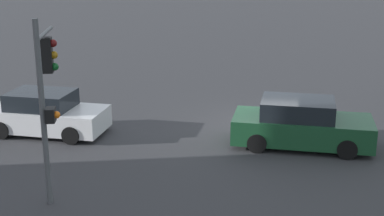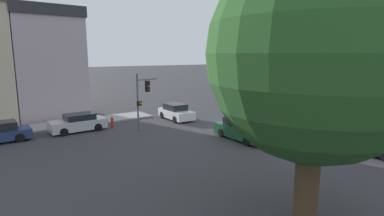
{
  "view_description": "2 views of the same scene",
  "coord_description": "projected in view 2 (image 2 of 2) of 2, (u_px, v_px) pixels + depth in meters",
  "views": [
    {
      "loc": [
        -0.27,
        18.57,
        6.12
      ],
      "look_at": [
        2.18,
        2.81,
        1.38
      ],
      "focal_mm": 50.0,
      "sensor_mm": 36.0,
      "label": 1
    },
    {
      "loc": [
        -15.99,
        17.38,
        5.97
      ],
      "look_at": [
        0.73,
        5.03,
        2.34
      ],
      "focal_mm": 28.0,
      "sensor_mm": 36.0,
      "label": 2
    }
  ],
  "objects": [
    {
      "name": "ground_plane",
      "position": [
        248.0,
        132.0,
        23.87
      ],
      "size": [
        300.0,
        300.0,
        0.0
      ],
      "primitive_type": "plane",
      "color": "#333335"
    },
    {
      "name": "street_tree",
      "position": [
        316.0,
        55.0,
        9.78
      ],
      "size": [
        7.27,
        7.27,
        9.67
      ],
      "color": "#4C3823",
      "rests_on": "ground_plane"
    },
    {
      "name": "crossing_car_2",
      "position": [
        243.0,
        129.0,
        21.65
      ],
      "size": [
        4.48,
        2.16,
        1.55
      ],
      "rotation": [
        0.0,
        0.0,
        3.09
      ],
      "color": "#194728",
      "rests_on": "ground_plane"
    },
    {
      "name": "parked_car_0",
      "position": [
        78.0,
        123.0,
        23.97
      ],
      "size": [
        2.04,
        4.25,
        1.4
      ],
      "rotation": [
        0.0,
        0.0,
        1.59
      ],
      "color": "#B7B7BC",
      "rests_on": "ground_plane"
    },
    {
      "name": "traffic_signal",
      "position": [
        143.0,
        94.0,
        23.67
      ],
      "size": [
        0.97,
        2.23,
        4.62
      ],
      "rotation": [
        0.0,
        0.0,
        3.39
      ],
      "color": "#515456",
      "rests_on": "ground_plane"
    },
    {
      "name": "fire_hydrant",
      "position": [
        112.0,
        122.0,
        25.04
      ],
      "size": [
        0.22,
        0.22,
        0.92
      ],
      "color": "red",
      "rests_on": "ground_plane"
    },
    {
      "name": "crossing_car_1",
      "position": [
        369.0,
        143.0,
        18.49
      ],
      "size": [
        4.27,
        2.16,
        1.39
      ],
      "rotation": [
        0.0,
        0.0,
        0.05
      ],
      "color": "black",
      "rests_on": "ground_plane"
    },
    {
      "name": "crossing_car_0",
      "position": [
        176.0,
        112.0,
        28.45
      ],
      "size": [
        4.15,
        2.08,
        1.48
      ],
      "rotation": [
        0.0,
        0.0,
        3.09
      ],
      "color": "silver",
      "rests_on": "ground_plane"
    }
  ]
}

